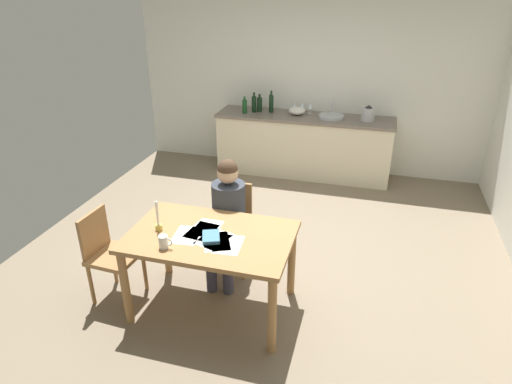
{
  "coord_description": "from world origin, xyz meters",
  "views": [
    {
      "loc": [
        0.98,
        -3.92,
        2.67
      ],
      "look_at": [
        -0.03,
        -0.29,
        0.85
      ],
      "focal_mm": 30.86,
      "sensor_mm": 36.0,
      "label": 1
    }
  ],
  "objects_px": {
    "coffee_mug": "(164,242)",
    "wine_glass_back_left": "(295,105)",
    "candlestick": "(158,222)",
    "mixing_bowl": "(297,111)",
    "bottle_wine_red": "(260,104)",
    "bottle_oil": "(245,106)",
    "dining_table": "(211,245)",
    "bottle_sauce": "(271,103)",
    "chair_at_table": "(232,222)",
    "stovetop_kettle": "(368,114)",
    "book_magazine": "(211,237)",
    "wine_glass_by_kettle": "(302,106)",
    "person_seated": "(227,213)",
    "wine_glass_near_sink": "(310,106)",
    "sink_unit": "(331,116)",
    "bottle_vinegar": "(254,104)",
    "chair_side_empty": "(109,252)"
  },
  "relations": [
    {
      "from": "dining_table",
      "to": "wine_glass_near_sink",
      "type": "height_order",
      "value": "wine_glass_near_sink"
    },
    {
      "from": "book_magazine",
      "to": "bottle_sauce",
      "type": "distance_m",
      "value": 3.37
    },
    {
      "from": "mixing_bowl",
      "to": "stovetop_kettle",
      "type": "xyz_separation_m",
      "value": [
        1.01,
        -0.04,
        0.04
      ]
    },
    {
      "from": "bottle_oil",
      "to": "dining_table",
      "type": "bearing_deg",
      "value": -78.25
    },
    {
      "from": "coffee_mug",
      "to": "book_magazine",
      "type": "relative_size",
      "value": 0.6
    },
    {
      "from": "bottle_oil",
      "to": "wine_glass_by_kettle",
      "type": "bearing_deg",
      "value": 16.02
    },
    {
      "from": "candlestick",
      "to": "bottle_sauce",
      "type": "distance_m",
      "value": 3.34
    },
    {
      "from": "wine_glass_by_kettle",
      "to": "person_seated",
      "type": "bearing_deg",
      "value": -93.99
    },
    {
      "from": "book_magazine",
      "to": "sink_unit",
      "type": "height_order",
      "value": "sink_unit"
    },
    {
      "from": "coffee_mug",
      "to": "wine_glass_near_sink",
      "type": "height_order",
      "value": "wine_glass_near_sink"
    },
    {
      "from": "chair_at_table",
      "to": "bottle_oil",
      "type": "relative_size",
      "value": 3.63
    },
    {
      "from": "bottle_vinegar",
      "to": "book_magazine",
      "type": "bearing_deg",
      "value": -80.26
    },
    {
      "from": "person_seated",
      "to": "chair_side_empty",
      "type": "relative_size",
      "value": 1.41
    },
    {
      "from": "person_seated",
      "to": "mixing_bowl",
      "type": "distance_m",
      "value": 2.76
    },
    {
      "from": "book_magazine",
      "to": "bottle_vinegar",
      "type": "distance_m",
      "value": 3.36
    },
    {
      "from": "candlestick",
      "to": "bottle_wine_red",
      "type": "relative_size",
      "value": 1.05
    },
    {
      "from": "dining_table",
      "to": "bottle_sauce",
      "type": "height_order",
      "value": "bottle_sauce"
    },
    {
      "from": "bottle_wine_red",
      "to": "mixing_bowl",
      "type": "xyz_separation_m",
      "value": [
        0.57,
        -0.01,
        -0.05
      ]
    },
    {
      "from": "candlestick",
      "to": "sink_unit",
      "type": "height_order",
      "value": "sink_unit"
    },
    {
      "from": "wine_glass_back_left",
      "to": "person_seated",
      "type": "bearing_deg",
      "value": -91.7
    },
    {
      "from": "person_seated",
      "to": "book_magazine",
      "type": "height_order",
      "value": "person_seated"
    },
    {
      "from": "person_seated",
      "to": "bottle_sauce",
      "type": "xyz_separation_m",
      "value": [
        -0.25,
        2.75,
        0.36
      ]
    },
    {
      "from": "stovetop_kettle",
      "to": "coffee_mug",
      "type": "bearing_deg",
      "value": -111.57
    },
    {
      "from": "wine_glass_near_sink",
      "to": "mixing_bowl",
      "type": "bearing_deg",
      "value": -148.37
    },
    {
      "from": "chair_side_empty",
      "to": "book_magazine",
      "type": "xyz_separation_m",
      "value": [
        0.98,
        0.03,
        0.3
      ]
    },
    {
      "from": "person_seated",
      "to": "bottle_vinegar",
      "type": "relative_size",
      "value": 4.16
    },
    {
      "from": "chair_side_empty",
      "to": "bottle_sauce",
      "type": "distance_m",
      "value": 3.49
    },
    {
      "from": "bottle_oil",
      "to": "wine_glass_back_left",
      "type": "relative_size",
      "value": 1.56
    },
    {
      "from": "book_magazine",
      "to": "bottle_oil",
      "type": "height_order",
      "value": "bottle_oil"
    },
    {
      "from": "coffee_mug",
      "to": "mixing_bowl",
      "type": "relative_size",
      "value": 0.48
    },
    {
      "from": "wine_glass_by_kettle",
      "to": "sink_unit",
      "type": "bearing_deg",
      "value": -18.12
    },
    {
      "from": "bottle_oil",
      "to": "wine_glass_back_left",
      "type": "xyz_separation_m",
      "value": [
        0.7,
        0.23,
        0.01
      ]
    },
    {
      "from": "chair_at_table",
      "to": "bottle_wine_red",
      "type": "relative_size",
      "value": 3.39
    },
    {
      "from": "wine_glass_near_sink",
      "to": "dining_table",
      "type": "bearing_deg",
      "value": -94.7
    },
    {
      "from": "person_seated",
      "to": "sink_unit",
      "type": "distance_m",
      "value": 2.79
    },
    {
      "from": "candlestick",
      "to": "mixing_bowl",
      "type": "relative_size",
      "value": 1.11
    },
    {
      "from": "coffee_mug",
      "to": "wine_glass_back_left",
      "type": "distance_m",
      "value": 3.69
    },
    {
      "from": "mixing_bowl",
      "to": "bottle_wine_red",
      "type": "bearing_deg",
      "value": 179.01
    },
    {
      "from": "coffee_mug",
      "to": "wine_glass_by_kettle",
      "type": "height_order",
      "value": "wine_glass_by_kettle"
    },
    {
      "from": "candlestick",
      "to": "bottle_oil",
      "type": "relative_size",
      "value": 1.12
    },
    {
      "from": "chair_at_table",
      "to": "candlestick",
      "type": "distance_m",
      "value": 0.89
    },
    {
      "from": "wine_glass_by_kettle",
      "to": "book_magazine",
      "type": "bearing_deg",
      "value": -92.15
    },
    {
      "from": "dining_table",
      "to": "bottle_oil",
      "type": "distance_m",
      "value": 3.23
    },
    {
      "from": "book_magazine",
      "to": "wine_glass_by_kettle",
      "type": "height_order",
      "value": "wine_glass_by_kettle"
    },
    {
      "from": "bottle_oil",
      "to": "wine_glass_near_sink",
      "type": "distance_m",
      "value": 0.96
    },
    {
      "from": "bottle_wine_red",
      "to": "bottle_sauce",
      "type": "xyz_separation_m",
      "value": [
        0.18,
        0.0,
        0.03
      ]
    },
    {
      "from": "chair_at_table",
      "to": "mixing_bowl",
      "type": "relative_size",
      "value": 3.6
    },
    {
      "from": "dining_table",
      "to": "wine_glass_back_left",
      "type": "bearing_deg",
      "value": 89.23
    },
    {
      "from": "bottle_oil",
      "to": "wine_glass_near_sink",
      "type": "height_order",
      "value": "bottle_oil"
    },
    {
      "from": "book_magazine",
      "to": "bottle_sauce",
      "type": "height_order",
      "value": "bottle_sauce"
    }
  ]
}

